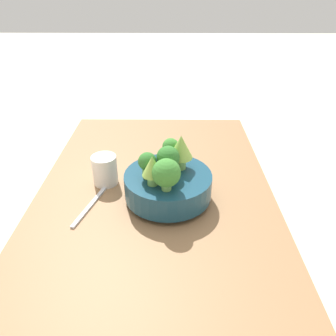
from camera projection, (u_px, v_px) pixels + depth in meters
name	position (u px, v px, depth m)	size (l,w,h in m)	color
ground_plane	(155.00, 216.00, 0.89)	(6.00, 6.00, 0.00)	beige
table	(154.00, 209.00, 0.88)	(1.11, 0.65, 0.05)	olive
bowl	(168.00, 185.00, 0.85)	(0.23, 0.23, 0.08)	navy
broccoli_floret_right	(166.00, 173.00, 0.76)	(0.07, 0.07, 0.08)	#6BA34C
broccoli_floret_front	(148.00, 163.00, 0.81)	(0.05, 0.05, 0.07)	#6BA34C
romanesco_piece_near	(154.00, 167.00, 0.78)	(0.05, 0.05, 0.08)	#6BA34C
romanesco_piece_far	(181.00, 148.00, 0.83)	(0.06, 0.06, 0.10)	#7AB256
broccoli_floret_left	(171.00, 149.00, 0.86)	(0.04, 0.04, 0.07)	#7AB256
broccoli_floret_center	(168.00, 158.00, 0.81)	(0.06, 0.06, 0.08)	#7AB256
cup	(105.00, 170.00, 0.92)	(0.07, 0.07, 0.09)	silver
fork	(91.00, 205.00, 0.85)	(0.18, 0.06, 0.01)	silver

